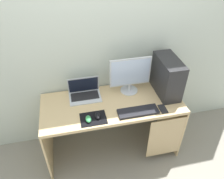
# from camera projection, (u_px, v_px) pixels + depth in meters

# --- Properties ---
(ground_plane) EXTENTS (8.00, 8.00, 0.00)m
(ground_plane) POSITION_uv_depth(u_px,v_px,m) (112.00, 146.00, 2.85)
(ground_plane) COLOR gray
(wall_back) EXTENTS (4.00, 0.05, 2.60)m
(wall_back) POSITION_uv_depth(u_px,v_px,m) (105.00, 42.00, 2.32)
(wall_back) COLOR beige
(wall_back) RESTS_ON ground_plane
(desk) EXTENTS (1.52, 0.63, 0.75)m
(desk) POSITION_uv_depth(u_px,v_px,m) (114.00, 113.00, 2.47)
(desk) COLOR tan
(desk) RESTS_ON ground_plane
(pc_tower) EXTENTS (0.21, 0.44, 0.42)m
(pc_tower) POSITION_uv_depth(u_px,v_px,m) (167.00, 76.00, 2.41)
(pc_tower) COLOR #232326
(pc_tower) RESTS_ON desk
(monitor) EXTENTS (0.46, 0.20, 0.43)m
(monitor) POSITION_uv_depth(u_px,v_px,m) (130.00, 75.00, 2.41)
(monitor) COLOR #B7BCC6
(monitor) RESTS_ON desk
(laptop) EXTENTS (0.35, 0.23, 0.22)m
(laptop) POSITION_uv_depth(u_px,v_px,m) (85.00, 93.00, 2.45)
(laptop) COLOR #B7BCC6
(laptop) RESTS_ON desk
(keyboard) EXTENTS (0.42, 0.14, 0.02)m
(keyboard) POSITION_uv_depth(u_px,v_px,m) (138.00, 112.00, 2.26)
(keyboard) COLOR black
(keyboard) RESTS_ON desk
(mousepad) EXTENTS (0.26, 0.20, 0.00)m
(mousepad) POSITION_uv_depth(u_px,v_px,m) (93.00, 119.00, 2.19)
(mousepad) COLOR black
(mousepad) RESTS_ON desk
(mouse_left) EXTENTS (0.06, 0.10, 0.03)m
(mouse_left) POSITION_uv_depth(u_px,v_px,m) (97.00, 116.00, 2.20)
(mouse_left) COLOR black
(mouse_left) RESTS_ON mousepad
(mouse_right) EXTENTS (0.06, 0.10, 0.03)m
(mouse_right) POSITION_uv_depth(u_px,v_px,m) (88.00, 119.00, 2.16)
(mouse_right) COLOR #338C4C
(mouse_right) RESTS_ON mousepad
(cell_phone) EXTENTS (0.07, 0.13, 0.01)m
(cell_phone) POSITION_uv_depth(u_px,v_px,m) (163.00, 109.00, 2.30)
(cell_phone) COLOR #232326
(cell_phone) RESTS_ON desk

